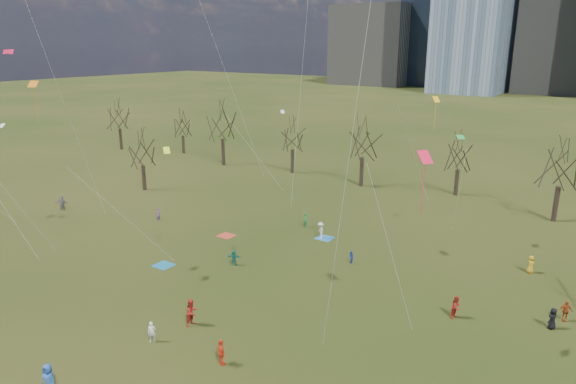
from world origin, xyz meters
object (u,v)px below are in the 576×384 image
Objects in this scene: blanket_crimson at (226,236)px; person_2 at (192,312)px; person_0 at (49,379)px; person_1 at (152,332)px; blanket_navy at (325,238)px; person_4 at (221,352)px; blanket_teal at (164,265)px.

blanket_crimson is 17.19m from person_2.
person_0 is 0.95× the size of person_2.
blanket_navy is at bearing 44.73° from person_1.
person_4 is at bearing 40.00° from person_0.
blanket_navy is 0.82× the size of person_2.
person_4 is (5.51, -21.75, 0.83)m from blanket_navy.
person_1 is at bearing -63.41° from blanket_crimson.
person_4 reaches higher than blanket_teal.
person_0 is at bearing 77.20° from person_4.
person_1 is (8.49, -8.73, 0.70)m from blanket_teal.
person_0 reaches higher than person_1.
person_0 is 1.09× the size of person_4.
blanket_teal is at bearing -121.53° from blanket_navy.
person_2 is at bearing -56.90° from blanket_crimson.
blanket_navy is 29.18m from person_0.
person_1 is at bearing 166.13° from person_2.
person_2 is at bearing 0.59° from person_4.
blanket_teal and blanket_crimson have the same top height.
person_1 reaches higher than blanket_navy.
person_2 is 1.15× the size of person_4.
blanket_crimson is 21.89m from person_4.
person_0 is (8.00, -24.11, 0.91)m from blanket_crimson.
person_1 is (0.70, 6.74, -0.21)m from person_0.
blanket_navy is at bearing 1.22° from person_2.
person_1 is at bearing 73.64° from person_0.
blanket_navy is 0.94× the size of person_4.
blanket_teal is 0.82× the size of person_2.
person_4 is (4.74, -2.33, -0.13)m from person_2.
person_0 is 1.30× the size of person_1.
person_2 is at bearing 71.49° from person_0.
person_0 is at bearing -63.28° from blanket_teal.
blanket_navy is 1.00× the size of blanket_crimson.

